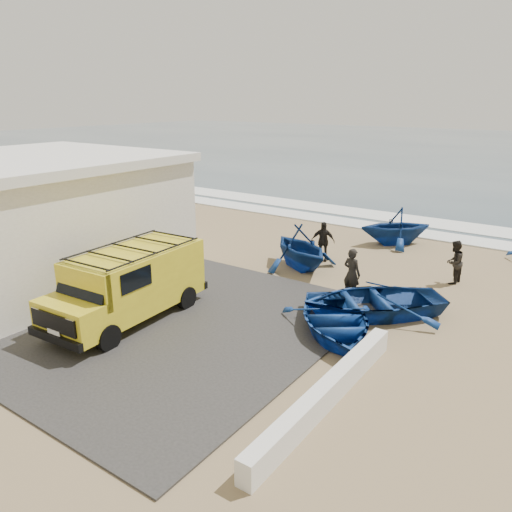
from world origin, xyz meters
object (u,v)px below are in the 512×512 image
Objects in this scene: building at (25,218)px; parapet at (327,393)px; fisherman_front at (352,274)px; boat_far_left at (396,226)px; boat_near_left at (335,320)px; fisherman_back at (323,241)px; boat_mid_left at (300,247)px; fisherman_middle at (454,262)px; boat_near_right at (373,301)px; van at (130,282)px.

building is 1.57× the size of parapet.
fisherman_front is at bearing 24.39° from building.
boat_far_left is (-3.17, 12.62, 0.55)m from parapet.
fisherman_front reaches higher than boat_far_left.
boat_near_left is at bearing 113.96° from parapet.
fisherman_front reaches higher than parapet.
parapet is at bearing -29.66° from boat_far_left.
boat_far_left is (-1.78, 9.49, 0.44)m from boat_near_left.
fisherman_back is at bearing 118.38° from parapet.
boat_mid_left is 2.08× the size of fisherman_middle.
boat_far_left is at bearing -129.09° from fisherman_middle.
fisherman_middle is at bearing 32.25° from building.
boat_near_left is 5.55m from boat_mid_left.
fisherman_middle is (0.24, 9.04, 0.50)m from parapet.
boat_near_left is at bearing -53.38° from boat_near_right.
fisherman_middle is at bearing -114.46° from fisherman_front.
boat_far_left is (1.78, 5.25, -0.02)m from boat_mid_left.
boat_near_left is (-1.39, 3.13, 0.11)m from parapet.
fisherman_back is (0.26, 1.32, -0.05)m from boat_mid_left.
boat_near_right is at bearing -28.16° from boat_far_left.
building reaches higher than fisherman_front.
fisherman_back is at bearing -38.18° from fisherman_front.
fisherman_middle is at bearing -18.61° from fisherman_back.
boat_far_left is 1.87× the size of fisherman_front.
building is 11.50m from fisherman_front.
building is 1.85× the size of van.
boat_near_right is 2.65× the size of fisherman_back.
fisherman_front is at bearing 67.84° from boat_near_left.
fisherman_middle is 4.95m from fisherman_back.
boat_mid_left is at bearing 92.69° from boat_near_left.
building is at bearing 175.42° from parapet.
van is 1.62× the size of boat_far_left.
fisherman_back is (-3.30, 5.56, 0.41)m from boat_near_left.
boat_near_left is 2.23× the size of fisherman_front.
fisherman_back reaches higher than boat_near_left.
fisherman_front is (4.60, 5.14, -0.31)m from van.
fisherman_front is at bearing -89.82° from boat_mid_left.
boat_far_left is at bearing 51.24° from building.
van reaches higher than fisherman_middle.
boat_near_left is at bearing -33.15° from boat_far_left.
boat_near_right is at bearing -68.34° from fisherman_back.
boat_near_left is at bearing -109.75° from boat_mid_left.
parapet is at bearing 5.85° from fisherman_middle.
boat_mid_left is at bearing -123.66° from fisherman_back.
fisherman_middle is (12.74, 8.04, -1.39)m from building.
boat_mid_left is (7.55, 6.37, -1.32)m from building.
boat_near_left reaches higher than parapet.
boat_near_right is 4.32m from fisherman_middle.
boat_mid_left is at bearing -19.41° from fisherman_front.
fisherman_middle is at bearing 47.35° from van.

